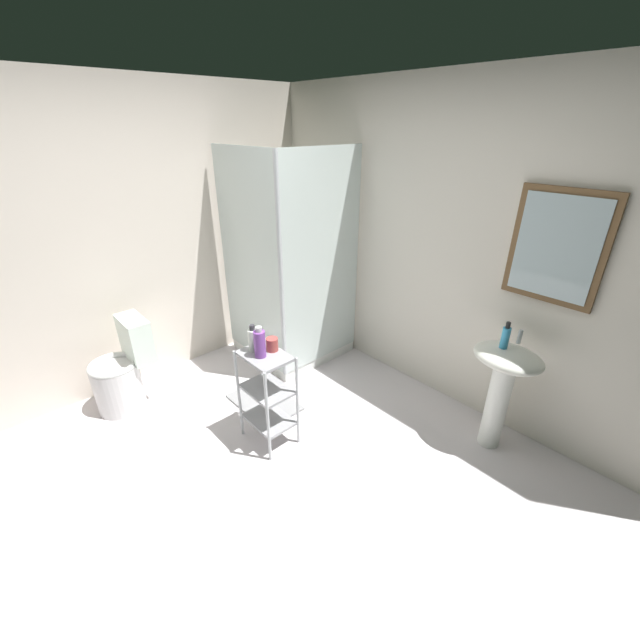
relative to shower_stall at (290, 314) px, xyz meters
The scene contains 13 objects.
ground_plane 1.77m from the shower_stall, 45.98° to the right, with size 4.20×4.20×0.02m, color silver.
wall_back 1.56m from the shower_stall, 27.69° to the left, with size 4.20×0.14×2.50m.
wall_left 1.60m from the shower_stall, 118.66° to the right, with size 0.10×4.20×2.50m, color silver.
shower_stall is the anchor object (origin of this frame).
pedestal_sink 2.01m from the shower_stall, ahead, with size 0.46×0.37×0.81m.
sink_faucet 2.07m from the shower_stall, 11.87° to the left, with size 0.03×0.03×0.10m, color silver.
toilet 1.56m from the shower_stall, 101.06° to the right, with size 0.37×0.49×0.76m.
storage_cart 1.22m from the shower_stall, 46.33° to the right, with size 0.38×0.28×0.74m.
hand_soap_bottle 2.01m from the shower_stall, ahead, with size 0.05×0.05×0.19m.
conditioner_bottle_purple 1.30m from the shower_stall, 47.37° to the right, with size 0.08×0.08×0.22m.
lotion_bottle_white 1.23m from the shower_stall, 50.44° to the right, with size 0.07×0.07×0.20m.
rinse_cup 1.20m from the shower_stall, 44.22° to the right, with size 0.08×0.08×0.09m, color #B24742.
bath_mat 0.94m from the shower_stall, 55.35° to the right, with size 0.60×0.40×0.02m, color gray.
Camera 1 is at (1.65, -0.96, 2.17)m, focal length 22.55 mm.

